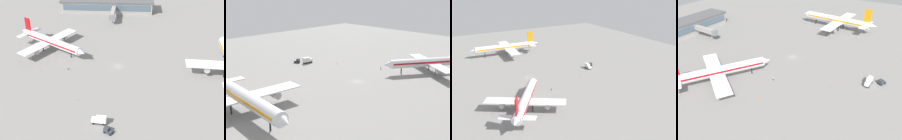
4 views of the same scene
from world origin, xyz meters
TOP-DOWN VIEW (x-y plane):
  - ground at (0.00, 0.00)m, footprint 288.00×288.00m
  - terminal_building at (11.00, -77.94)m, footprint 65.57×15.59m
  - airplane_at_gate at (36.85, -15.42)m, footprint 41.82×35.17m
  - airplane_taxiing at (-53.67, 4.00)m, footprint 44.04×54.85m
  - catering_truck at (5.20, 41.81)m, footprint 5.74×2.58m
  - baggage_tug at (1.81, 46.48)m, footprint 3.71×3.35m
  - ground_crew_worker at (24.15, 4.44)m, footprint 0.48×0.55m
  - jet_bridge at (6.03, -59.92)m, footprint 3.51×19.47m
  - safety_cone_near_gate at (15.63, 28.30)m, footprint 0.44×0.44m
  - safety_cone_mid_apron at (37.33, 6.52)m, footprint 0.44×0.44m
  - safety_cone_far_side at (20.35, -45.78)m, footprint 0.44×0.44m

SIDE VIEW (x-z plane):
  - ground at x=0.00m, z-range 0.00..0.00m
  - safety_cone_near_gate at x=15.63m, z-range 0.00..0.60m
  - safety_cone_mid_apron at x=37.33m, z-range 0.00..0.60m
  - safety_cone_far_side at x=20.35m, z-range 0.00..0.60m
  - ground_crew_worker at x=24.15m, z-range 0.01..1.68m
  - baggage_tug at x=1.81m, z-range 0.01..2.31m
  - catering_truck at x=5.20m, z-range 0.05..3.35m
  - terminal_building at x=11.00m, z-range 0.09..8.89m
  - jet_bridge at x=6.03m, z-range 1.76..8.50m
  - airplane_at_gate at x=36.85m, z-range -1.96..12.43m
  - airplane_taxiing at x=-53.67m, z-range -2.28..14.41m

